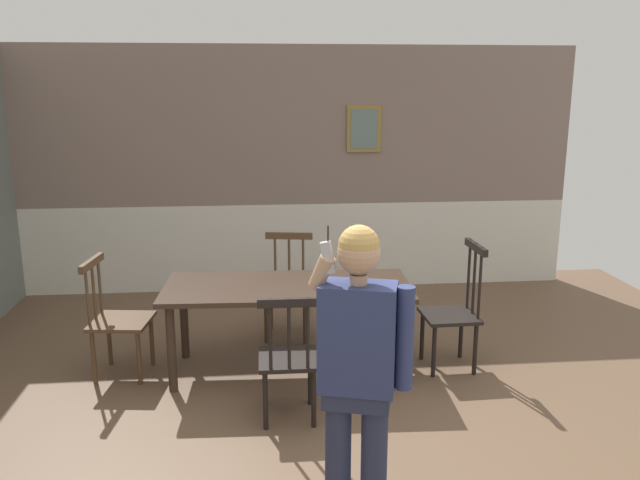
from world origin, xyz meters
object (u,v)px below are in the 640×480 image
(dining_table, at_px, (287,295))
(chair_near_window, at_px, (454,311))
(chair_opposite_corner, at_px, (288,358))
(chair_at_table_head, at_px, (288,288))
(person_figure, at_px, (359,362))
(chair_by_doorway, at_px, (117,319))

(dining_table, relative_size, chair_near_window, 1.90)
(chair_near_window, distance_m, chair_opposite_corner, 1.61)
(chair_at_table_head, distance_m, person_figure, 2.86)
(dining_table, height_order, chair_opposite_corner, chair_opposite_corner)
(chair_by_doorway, xyz_separation_m, chair_opposite_corner, (1.36, -0.87, -0.02))
(chair_near_window, relative_size, chair_by_doorway, 1.09)
(chair_near_window, xyz_separation_m, chair_opposite_corner, (-1.42, -0.76, -0.03))
(dining_table, xyz_separation_m, chair_by_doorway, (-1.39, 0.06, -0.18))
(chair_near_window, relative_size, person_figure, 0.64)
(dining_table, bearing_deg, chair_by_doorway, 177.51)
(person_figure, bearing_deg, chair_opposite_corner, -59.56)
(chair_by_doorway, bearing_deg, chair_at_table_head, 124.79)
(dining_table, bearing_deg, chair_near_window, -2.25)
(dining_table, bearing_deg, chair_at_table_head, 87.32)
(chair_at_table_head, relative_size, person_figure, 0.58)
(chair_opposite_corner, bearing_deg, person_figure, -75.04)
(chair_at_table_head, relative_size, chair_opposite_corner, 1.00)
(chair_at_table_head, bearing_deg, chair_opposite_corner, 96.28)
(chair_near_window, bearing_deg, chair_opposite_corner, 116.54)
(dining_table, relative_size, person_figure, 1.22)
(dining_table, height_order, chair_near_window, chair_near_window)
(chair_near_window, bearing_deg, chair_at_table_head, 55.75)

